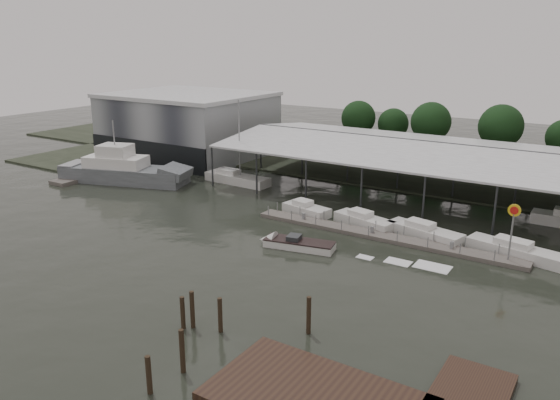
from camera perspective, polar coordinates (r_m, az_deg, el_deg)
The scene contains 17 objects.
ground at distance 55.08m, azimuth -8.24°, elevation -4.08°, with size 200.00×200.00×0.00m, color black.
land_strip_far at distance 89.69m, azimuth 9.49°, elevation 4.05°, with size 140.00×30.00×0.30m.
land_strip_west at distance 102.84m, azimuth -14.37°, elevation 5.37°, with size 20.00×40.00×0.30m.
storage_warehouse at distance 93.61m, azimuth -9.52°, elevation 7.81°, with size 24.50×20.50×10.50m.
covered_boat_shed at distance 70.10m, azimuth 17.96°, elevation 4.99°, with size 58.24×24.00×6.96m.
trawler_dock at distance 85.13m, azimuth -17.53°, elevation 2.93°, with size 3.00×18.00×0.50m.
floating_dock at distance 55.70m, azimuth 10.52°, elevation -3.74°, with size 28.00×2.00×1.40m.
shell_fuel_sign at distance 51.57m, azimuth 23.16°, elevation -2.13°, with size 1.10×0.18×5.55m.
grey_trawler at distance 78.53m, azimuth -15.93°, elevation 2.95°, with size 18.94×10.09×8.84m.
white_sailboat at distance 75.35m, azimuth -4.58°, elevation 2.24°, with size 9.80×2.94×11.63m.
speedboat_underway at distance 52.34m, azimuth 1.39°, elevation -4.57°, with size 18.27×5.55×2.00m.
moored_cruiser_0 at distance 61.87m, azimuth 2.74°, elevation -0.98°, with size 5.96×3.25×1.70m.
moored_cruiser_1 at distance 58.83m, azimuth 8.76°, elevation -2.11°, with size 7.13×3.81×1.70m.
moored_cruiser_2 at distance 56.69m, azimuth 14.81°, elevation -3.21°, with size 8.12×3.96×1.70m.
moored_cruiser_3 at distance 54.56m, azimuth 23.55°, elevation -4.88°, with size 9.40×4.04×1.70m.
mooring_pilings at distance 36.69m, azimuth -7.42°, elevation -13.50°, with size 7.96×10.81×3.46m.
horizon_tree_line at distance 88.29m, azimuth 26.11°, elevation 6.34°, with size 67.93×9.30×10.63m.
Camera 1 is at (34.07, -38.69, 19.38)m, focal length 35.00 mm.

